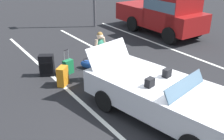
% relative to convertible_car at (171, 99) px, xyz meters
% --- Properties ---
extents(ground_plane, '(80.00, 80.00, 0.00)m').
position_rel_convertible_car_xyz_m(ground_plane, '(-0.19, -0.04, -0.59)').
color(ground_plane, black).
extents(lot_line_near, '(18.00, 0.12, 0.01)m').
position_rel_convertible_car_xyz_m(lot_line_near, '(-0.19, -1.42, -0.59)').
color(lot_line_near, silver).
rests_on(lot_line_near, ground_plane).
extents(lot_line_mid, '(18.00, 0.12, 0.01)m').
position_rel_convertible_car_xyz_m(lot_line_mid, '(-0.19, 1.28, -0.59)').
color(lot_line_mid, silver).
rests_on(lot_line_mid, ground_plane).
extents(convertible_car, '(4.43, 2.51, 1.51)m').
position_rel_convertible_car_xyz_m(convertible_car, '(0.00, 0.00, 0.00)').
color(convertible_car, silver).
rests_on(convertible_car, ground_plane).
extents(suitcase_large_black, '(0.49, 0.56, 0.74)m').
position_rel_convertible_car_xyz_m(suitcase_large_black, '(-4.23, -1.51, -0.22)').
color(suitcase_large_black, black).
rests_on(suitcase_large_black, ground_plane).
extents(suitcase_medium_bright, '(0.44, 0.46, 0.62)m').
position_rel_convertible_car_xyz_m(suitcase_medium_bright, '(-3.26, -1.39, -0.28)').
color(suitcase_medium_bright, orange).
rests_on(suitcase_medium_bright, ground_plane).
extents(suitcase_small_carryon, '(0.28, 0.38, 0.87)m').
position_rel_convertible_car_xyz_m(suitcase_small_carryon, '(-3.95, -0.86, -0.34)').
color(suitcase_small_carryon, '#19723F').
rests_on(suitcase_small_carryon, ground_plane).
extents(duffel_bag, '(0.70, 0.58, 0.34)m').
position_rel_convertible_car_xyz_m(duffel_bag, '(-3.92, -0.07, -0.43)').
color(duffel_bag, '#1E479E').
rests_on(duffel_bag, ground_plane).
extents(traveler_person, '(0.30, 0.60, 1.65)m').
position_rel_convertible_car_xyz_m(traveler_person, '(-2.87, -0.21, 0.34)').
color(traveler_person, black).
rests_on(traveler_person, ground_plane).
extents(parked_pickup_truck_far, '(5.02, 2.12, 2.10)m').
position_rel_convertible_car_xyz_m(parked_pickup_truck_far, '(-5.47, 5.31, 0.51)').
color(parked_pickup_truck_far, maroon).
rests_on(parked_pickup_truck_far, ground_plane).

